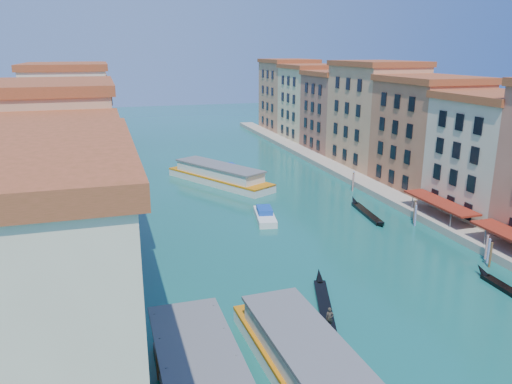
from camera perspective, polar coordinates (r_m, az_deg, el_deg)
left_bank_palazzos at (r=81.71m, az=-20.50°, el=5.56°), size 12.80×128.40×21.00m
right_bank_palazzos at (r=96.35m, az=15.15°, el=7.49°), size 12.80×128.40×21.00m
quay at (r=94.17m, az=10.61°, el=1.84°), size 4.00×140.00×1.00m
mooring_poles_right at (r=63.68m, az=23.36°, el=-5.39°), size 1.44×54.24×3.20m
vaporetto_near at (r=36.70m, az=6.99°, el=-20.14°), size 6.11×22.79×3.36m
vaporetto_far at (r=89.04m, az=-4.24°, el=1.93°), size 15.56×22.35×3.38m
gondola_fore at (r=47.61m, az=7.81°, el=-12.58°), size 5.02×12.35×2.54m
gondola_far at (r=74.13m, az=12.50°, el=-2.25°), size 2.46×12.54×1.78m
motorboat_mid at (r=70.22m, az=1.02°, el=-2.66°), size 3.83×8.09×1.61m
motorboat_far at (r=98.10m, az=-2.89°, el=2.70°), size 2.84×7.11×1.44m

